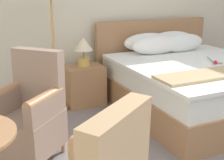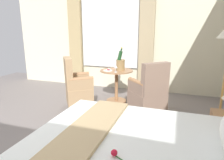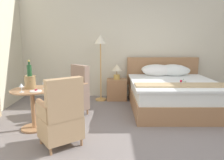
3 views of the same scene
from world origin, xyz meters
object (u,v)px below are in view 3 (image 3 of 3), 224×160
Objects in this scene: snack_plate at (36,91)px; armchair_facing_bed at (62,117)px; wine_glass_near_bucket at (22,86)px; wine_glass_near_edge at (45,82)px; bedside_lamp at (117,70)px; bed at (172,92)px; armchair_by_window at (74,94)px; nightstand at (117,89)px; floor_lamp_brass at (101,47)px; champagne_bucket at (30,80)px; side_table_round at (33,105)px.

snack_plate is 0.19× the size of armchair_facing_bed.
wine_glass_near_edge is (0.28, 0.25, 0.01)m from wine_glass_near_bucket.
bedside_lamp is 2.23m from wine_glass_near_edge.
bed is 2.06× the size of armchair_facing_bed.
bedside_lamp is 0.38× the size of armchair_by_window.
wine_glass_near_bucket is at bearing 149.52° from armchair_facing_bed.
nightstand is 1.44m from armchair_by_window.
wine_glass_near_bucket is 0.38m from wine_glass_near_edge.
nightstand is (-1.21, 0.70, -0.10)m from bed.
nightstand is 0.51m from bedside_lamp.
wine_glass_near_edge is at bearing -115.97° from floor_lamp_brass.
wine_glass_near_edge is 0.15× the size of armchair_facing_bed.
champagne_bucket is at bearing -157.99° from bed.
floor_lamp_brass is 8.59× the size of snack_plate.
bed is at bearing 22.01° from champagne_bucket.
snack_plate is (0.17, -0.22, -0.14)m from champagne_bucket.
armchair_facing_bed is (0.63, -0.62, 0.01)m from side_table_round.
bed is 3.94× the size of nightstand.
armchair_by_window is 1.40m from armchair_facing_bed.
side_table_round is 0.96m from armchair_by_window.
bedside_lamp reaches higher than nightstand.
snack_plate is 1.06m from armchair_by_window.
side_table_round is at bearing -165.88° from wine_glass_near_edge.
nightstand is at bearing 71.30° from armchair_facing_bed.
bedside_lamp is at bearing 49.96° from champagne_bucket.
wine_glass_near_edge is at bearing -155.68° from bed.
armchair_facing_bed is (0.07, -1.40, 0.01)m from armchair_by_window.
armchair_by_window is 0.99× the size of armchair_facing_bed.
armchair_facing_bed is at bearing -45.76° from champagne_bucket.
bed is 5.51× the size of bedside_lamp.
wine_glass_near_bucket is at bearing -113.25° from side_table_round.
wine_glass_near_bucket reaches higher than nightstand.
champagne_bucket is at bearing 134.24° from armchair_facing_bed.
bed is 2.17m from armchair_by_window.
wine_glass_near_edge is 0.90m from armchair_by_window.
wine_glass_near_edge is at bearing -124.89° from bedside_lamp.
floor_lamp_brass is 2.66m from armchair_facing_bed.
bed is 14.13× the size of wine_glass_near_edge.
nightstand is at bearing 55.11° from wine_glass_near_edge.
floor_lamp_brass reaches higher than armchair_by_window.
armchair_facing_bed is at bearing -42.99° from snack_plate.
snack_plate is at bearing -123.74° from nightstand.
bed is at bearing -30.04° from nightstand.
armchair_by_window is (0.64, 0.98, -0.38)m from wine_glass_near_bucket.
side_table_round is (-1.07, -1.83, -0.93)m from floor_lamp_brass.
champagne_bucket is (-1.52, -1.81, 0.07)m from bedside_lamp.
floor_lamp_brass is at bearing 59.81° from side_table_round.
side_table_round is at bearing 66.75° from wine_glass_near_bucket.
armchair_facing_bed is at bearing -108.70° from nightstand.
bed is 2.93m from side_table_round.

